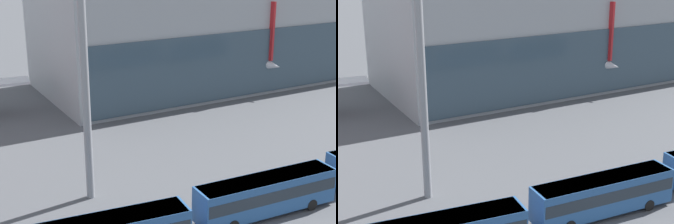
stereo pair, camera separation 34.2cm
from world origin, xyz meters
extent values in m
cylinder|color=silver|center=(20.29, 53.19, 4.63)|extent=(9.64, 34.42, 4.59)
sphere|color=silver|center=(17.74, 70.05, 4.63)|extent=(4.50, 4.50, 4.50)
cone|color=silver|center=(22.84, 36.32, 4.63)|extent=(5.43, 8.06, 4.36)
cube|color=silver|center=(20.60, 51.13, 3.83)|extent=(43.77, 10.66, 0.35)
cylinder|color=gray|center=(8.52, 49.30, 2.43)|extent=(2.85, 4.10, 2.31)
cylinder|color=gray|center=(32.68, 52.96, 2.43)|extent=(2.85, 4.10, 2.31)
cube|color=red|center=(22.72, 37.15, 9.62)|extent=(1.30, 6.02, 8.60)
cube|color=silver|center=(22.72, 37.15, 5.09)|extent=(12.28, 4.95, 0.28)
cylinder|color=gray|center=(18.58, 64.50, 2.36)|extent=(0.36, 0.36, 3.62)
cylinder|color=black|center=(18.58, 64.50, 0.55)|extent=(0.61, 1.15, 1.10)
cylinder|color=gray|center=(17.65, 50.68, 2.36)|extent=(0.36, 0.36, 3.62)
cylinder|color=black|center=(17.65, 50.68, 0.55)|extent=(0.61, 1.15, 1.10)
cylinder|color=gray|center=(23.55, 51.58, 2.36)|extent=(0.36, 0.36, 3.62)
cylinder|color=black|center=(23.55, 51.58, 0.55)|extent=(0.61, 1.15, 1.10)
cube|color=silver|center=(-15.38, 6.70, 3.31)|extent=(12.66, 3.96, 0.12)
cube|color=#285693|center=(-0.80, 6.31, 1.87)|extent=(12.97, 3.35, 3.00)
cube|color=#232D38|center=(-0.80, 6.31, 2.17)|extent=(12.72, 3.36, 1.05)
cube|color=silver|center=(-0.80, 6.31, 3.31)|extent=(12.58, 3.25, 0.12)
cylinder|color=black|center=(3.24, 7.23, 0.50)|extent=(1.02, 0.36, 1.00)
cylinder|color=black|center=(3.10, 4.89, 0.50)|extent=(1.02, 0.36, 1.00)
cylinder|color=black|center=(-4.70, 7.73, 0.50)|extent=(1.02, 0.36, 1.00)
cylinder|color=gray|center=(-12.57, 16.46, 14.30)|extent=(0.70, 0.70, 28.60)
camera|label=1|loc=(-27.05, -23.41, 21.80)|focal=55.00mm
camera|label=2|loc=(-26.75, -23.58, 21.80)|focal=55.00mm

